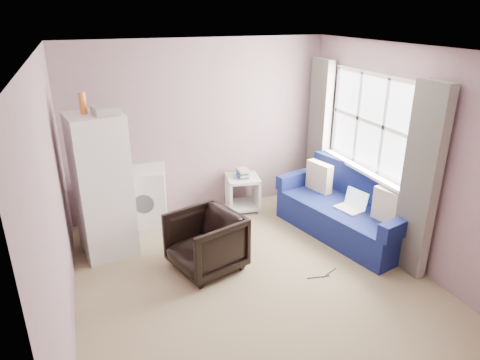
{
  "coord_description": "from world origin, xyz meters",
  "views": [
    {
      "loc": [
        -1.57,
        -3.72,
        2.85
      ],
      "look_at": [
        0.05,
        0.6,
        1.0
      ],
      "focal_mm": 32.0,
      "sensor_mm": 36.0,
      "label": 1
    }
  ],
  "objects_px": {
    "fridge": "(102,185)",
    "armchair": "(206,239)",
    "washing_machine": "(145,195)",
    "side_table": "(243,190)",
    "sofa": "(350,211)"
  },
  "relations": [
    {
      "from": "washing_machine",
      "to": "side_table",
      "type": "relative_size",
      "value": 1.27
    },
    {
      "from": "armchair",
      "to": "washing_machine",
      "type": "distance_m",
      "value": 1.51
    },
    {
      "from": "armchair",
      "to": "sofa",
      "type": "distance_m",
      "value": 2.08
    },
    {
      "from": "armchair",
      "to": "sofa",
      "type": "xyz_separation_m",
      "value": [
        2.07,
        0.16,
        -0.06
      ]
    },
    {
      "from": "washing_machine",
      "to": "sofa",
      "type": "xyz_separation_m",
      "value": [
        2.54,
        -1.27,
        -0.11
      ]
    },
    {
      "from": "side_table",
      "to": "sofa",
      "type": "bearing_deg",
      "value": -47.49
    },
    {
      "from": "fridge",
      "to": "sofa",
      "type": "bearing_deg",
      "value": -22.11
    },
    {
      "from": "fridge",
      "to": "sofa",
      "type": "relative_size",
      "value": 0.95
    },
    {
      "from": "fridge",
      "to": "washing_machine",
      "type": "bearing_deg",
      "value": 37.29
    },
    {
      "from": "armchair",
      "to": "side_table",
      "type": "bearing_deg",
      "value": 127.07
    },
    {
      "from": "washing_machine",
      "to": "fridge",
      "type": "bearing_deg",
      "value": -120.72
    },
    {
      "from": "armchair",
      "to": "fridge",
      "type": "xyz_separation_m",
      "value": [
        -1.03,
        0.81,
        0.51
      ]
    },
    {
      "from": "armchair",
      "to": "fridge",
      "type": "relative_size",
      "value": 0.38
    },
    {
      "from": "washing_machine",
      "to": "sofa",
      "type": "distance_m",
      "value": 2.84
    },
    {
      "from": "fridge",
      "to": "armchair",
      "type": "bearing_deg",
      "value": -48.51
    }
  ]
}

